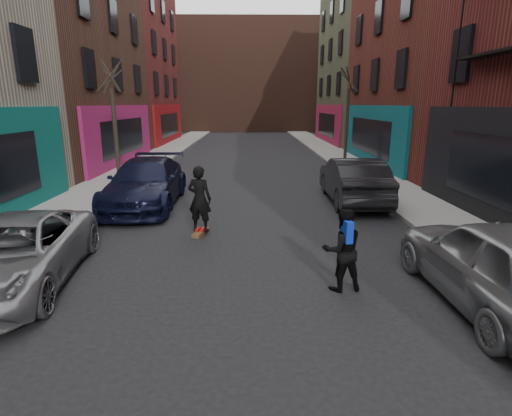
{
  "coord_description": "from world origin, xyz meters",
  "views": [
    {
      "loc": [
        0.17,
        -1.25,
        3.6
      ],
      "look_at": [
        0.29,
        6.37,
        1.6
      ],
      "focal_mm": 28.0,
      "sensor_mm": 36.0,
      "label": 1
    }
  ],
  "objects_px": {
    "parked_left_end": "(146,183)",
    "parked_right_far": "(500,264)",
    "skateboarder": "(200,199)",
    "parked_left_far": "(13,253)",
    "tree_left_far": "(113,108)",
    "tree_right_far": "(348,105)",
    "skateboard": "(201,232)",
    "parked_right_end": "(353,180)",
    "pedestrian": "(342,250)"
  },
  "relations": [
    {
      "from": "parked_left_end",
      "to": "parked_right_far",
      "type": "bearing_deg",
      "value": -44.26
    },
    {
      "from": "skateboarder",
      "to": "parked_left_end",
      "type": "bearing_deg",
      "value": -38.82
    },
    {
      "from": "parked_left_far",
      "to": "parked_left_end",
      "type": "bearing_deg",
      "value": 74.47
    },
    {
      "from": "tree_left_far",
      "to": "tree_right_far",
      "type": "relative_size",
      "value": 0.96
    },
    {
      "from": "skateboard",
      "to": "parked_right_end",
      "type": "bearing_deg",
      "value": 52.04
    },
    {
      "from": "pedestrian",
      "to": "parked_right_end",
      "type": "bearing_deg",
      "value": -114.76
    },
    {
      "from": "parked_left_far",
      "to": "skateboard",
      "type": "xyz_separation_m",
      "value": [
        3.36,
        3.23,
        -0.63
      ]
    },
    {
      "from": "tree_right_far",
      "to": "parked_left_far",
      "type": "distance_m",
      "value": 20.9
    },
    {
      "from": "tree_right_far",
      "to": "skateboarder",
      "type": "bearing_deg",
      "value": -117.25
    },
    {
      "from": "tree_right_far",
      "to": "skateboard",
      "type": "xyz_separation_m",
      "value": [
        -7.44,
        -14.44,
        -3.48
      ]
    },
    {
      "from": "parked_left_far",
      "to": "parked_right_end",
      "type": "xyz_separation_m",
      "value": [
        8.61,
        7.02,
        0.15
      ]
    },
    {
      "from": "parked_left_end",
      "to": "parked_right_far",
      "type": "xyz_separation_m",
      "value": [
        8.19,
        -7.67,
        0.01
      ]
    },
    {
      "from": "tree_right_far",
      "to": "parked_left_end",
      "type": "relative_size",
      "value": 1.18
    },
    {
      "from": "tree_right_far",
      "to": "pedestrian",
      "type": "distance_m",
      "value": 18.64
    },
    {
      "from": "tree_left_far",
      "to": "parked_right_end",
      "type": "distance_m",
      "value": 11.51
    },
    {
      "from": "tree_left_far",
      "to": "parked_left_end",
      "type": "relative_size",
      "value": 1.13
    },
    {
      "from": "tree_left_far",
      "to": "parked_right_end",
      "type": "xyz_separation_m",
      "value": [
        10.21,
        -4.65,
        -2.54
      ]
    },
    {
      "from": "parked_left_end",
      "to": "parked_right_end",
      "type": "bearing_deg",
      "value": 2.08
    },
    {
      "from": "parked_right_end",
      "to": "skateboarder",
      "type": "distance_m",
      "value": 6.48
    },
    {
      "from": "parked_left_far",
      "to": "pedestrian",
      "type": "bearing_deg",
      "value": -9.27
    },
    {
      "from": "skateboard",
      "to": "tree_right_far",
      "type": "bearing_deg",
      "value": 78.97
    },
    {
      "from": "tree_right_far",
      "to": "pedestrian",
      "type": "height_order",
      "value": "tree_right_far"
    },
    {
      "from": "parked_left_far",
      "to": "pedestrian",
      "type": "height_order",
      "value": "pedestrian"
    },
    {
      "from": "parked_right_end",
      "to": "skateboard",
      "type": "xyz_separation_m",
      "value": [
        -5.25,
        -3.79,
        -0.79
      ]
    },
    {
      "from": "parked_left_far",
      "to": "pedestrian",
      "type": "xyz_separation_m",
      "value": [
        6.57,
        -0.28,
        0.15
      ]
    },
    {
      "from": "tree_right_far",
      "to": "parked_left_end",
      "type": "distance_m",
      "value": 15.03
    },
    {
      "from": "pedestrian",
      "to": "tree_right_far",
      "type": "bearing_deg",
      "value": -112.38
    },
    {
      "from": "tree_right_far",
      "to": "parked_right_far",
      "type": "distance_m",
      "value": 19.0
    },
    {
      "from": "pedestrian",
      "to": "skateboard",
      "type": "bearing_deg",
      "value": -56.71
    },
    {
      "from": "parked_left_end",
      "to": "pedestrian",
      "type": "xyz_separation_m",
      "value": [
        5.56,
        -6.87,
        0.01
      ]
    },
    {
      "from": "parked_right_end",
      "to": "skateboard",
      "type": "relative_size",
      "value": 6.34
    },
    {
      "from": "parked_right_far",
      "to": "tree_left_far",
      "type": "bearing_deg",
      "value": -50.64
    },
    {
      "from": "skateboarder",
      "to": "parked_right_far",
      "type": "bearing_deg",
      "value": 159.82
    },
    {
      "from": "tree_right_far",
      "to": "parked_left_far",
      "type": "bearing_deg",
      "value": -121.44
    },
    {
      "from": "skateboard",
      "to": "skateboarder",
      "type": "height_order",
      "value": "skateboarder"
    },
    {
      "from": "parked_left_far",
      "to": "skateboard",
      "type": "bearing_deg",
      "value": 37.03
    },
    {
      "from": "tree_right_far",
      "to": "parked_left_end",
      "type": "xyz_separation_m",
      "value": [
        -9.79,
        -11.08,
        -2.7
      ]
    },
    {
      "from": "tree_right_far",
      "to": "parked_left_far",
      "type": "height_order",
      "value": "tree_right_far"
    },
    {
      "from": "parked_left_far",
      "to": "parked_right_far",
      "type": "relative_size",
      "value": 1.0
    },
    {
      "from": "parked_left_end",
      "to": "parked_left_far",
      "type": "bearing_deg",
      "value": -99.88
    },
    {
      "from": "tree_left_far",
      "to": "skateboard",
      "type": "relative_size",
      "value": 8.12
    },
    {
      "from": "tree_right_far",
      "to": "parked_right_end",
      "type": "height_order",
      "value": "tree_right_far"
    },
    {
      "from": "parked_left_end",
      "to": "parked_right_far",
      "type": "relative_size",
      "value": 1.16
    },
    {
      "from": "skateboarder",
      "to": "pedestrian",
      "type": "distance_m",
      "value": 4.76
    },
    {
      "from": "parked_right_end",
      "to": "skateboarder",
      "type": "xyz_separation_m",
      "value": [
        -5.25,
        -3.79,
        0.2
      ]
    },
    {
      "from": "tree_right_far",
      "to": "skateboarder",
      "type": "relative_size",
      "value": 3.65
    },
    {
      "from": "parked_left_far",
      "to": "parked_right_end",
      "type": "height_order",
      "value": "parked_right_end"
    },
    {
      "from": "parked_left_end",
      "to": "pedestrian",
      "type": "distance_m",
      "value": 8.84
    },
    {
      "from": "parked_left_far",
      "to": "skateboarder",
      "type": "xyz_separation_m",
      "value": [
        3.36,
        3.23,
        0.35
      ]
    },
    {
      "from": "parked_left_end",
      "to": "parked_right_far",
      "type": "distance_m",
      "value": 11.22
    }
  ]
}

